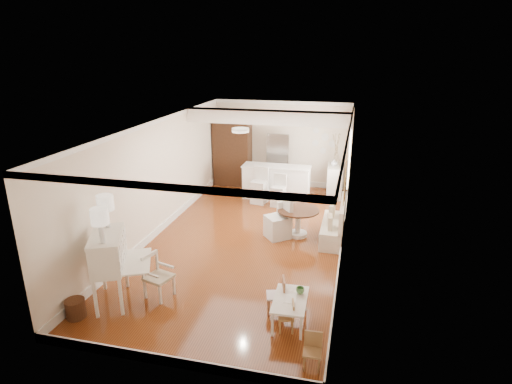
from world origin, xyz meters
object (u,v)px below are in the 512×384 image
at_px(kids_chair_c, 312,352).
at_px(bar_stool_right, 278,191).
at_px(secretary_bureau, 110,269).
at_px(kids_chair_b, 276,295).
at_px(wicker_basket, 76,309).
at_px(kids_chair_a, 286,316).
at_px(slip_chair_far, 279,215).
at_px(pantry_cabinet, 233,151).
at_px(kids_table, 290,311).
at_px(fridge, 289,162).
at_px(bar_stool_left, 259,186).
at_px(sideboard, 334,181).
at_px(slip_chair_near, 278,217).
at_px(gustavian_armchair, 159,276).
at_px(breakfast_counter, 276,182).
at_px(dining_table, 298,223).

bearing_deg(kids_chair_c, bar_stool_right, 102.67).
height_order(secretary_bureau, kids_chair_b, secretary_bureau).
xyz_separation_m(wicker_basket, kids_chair_a, (3.56, 0.50, 0.10)).
xyz_separation_m(wicker_basket, slip_chair_far, (2.70, 4.42, 0.26)).
xyz_separation_m(bar_stool_right, pantry_cabinet, (-1.89, 1.74, 0.68)).
bearing_deg(secretary_bureau, kids_table, -22.61).
bearing_deg(fridge, pantry_cabinet, 179.10).
xyz_separation_m(bar_stool_left, fridge, (0.61, 1.57, 0.36)).
distance_m(secretary_bureau, sideboard, 7.76).
xyz_separation_m(bar_stool_left, sideboard, (2.12, 1.18, -0.05)).
distance_m(kids_chair_a, bar_stool_left, 6.12).
distance_m(kids_table, pantry_cabinet, 7.93).
bearing_deg(sideboard, kids_table, -95.49).
relative_size(wicker_basket, kids_chair_a, 0.63).
bearing_deg(slip_chair_near, kids_chair_a, -25.90).
distance_m(slip_chair_far, fridge, 3.53).
height_order(kids_table, pantry_cabinet, pantry_cabinet).
distance_m(kids_chair_a, kids_chair_c, 0.92).
xyz_separation_m(wicker_basket, slip_chair_near, (2.74, 4.04, 0.37)).
relative_size(gustavian_armchair, bar_stool_right, 0.88).
height_order(kids_chair_c, slip_chair_far, slip_chair_far).
relative_size(slip_chair_far, bar_stool_right, 0.91).
xyz_separation_m(secretary_bureau, sideboard, (3.51, 6.92, -0.18)).
relative_size(secretary_bureau, sideboard, 1.30).
bearing_deg(breakfast_counter, fridge, 79.22).
height_order(kids_chair_b, slip_chair_far, slip_chair_far).
bearing_deg(pantry_cabinet, slip_chair_far, -57.32).
bearing_deg(gustavian_armchair, kids_chair_b, -72.32).
distance_m(slip_chair_near, slip_chair_far, 0.40).
distance_m(bar_stool_left, fridge, 1.72).
bearing_deg(dining_table, gustavian_armchair, -122.39).
xyz_separation_m(dining_table, breakfast_counter, (-1.05, 2.61, 0.17)).
relative_size(dining_table, sideboard, 1.00).
bearing_deg(slip_chair_far, secretary_bureau, 9.07).
distance_m(kids_chair_a, fridge, 7.53).
relative_size(secretary_bureau, slip_chair_far, 1.55).
height_order(dining_table, sideboard, sideboard).
relative_size(wicker_basket, kids_chair_b, 0.51).
distance_m(wicker_basket, slip_chair_far, 5.19).
bearing_deg(bar_stool_left, fridge, 77.81).
distance_m(slip_chair_far, bar_stool_right, 1.81).
xyz_separation_m(gustavian_armchair, dining_table, (2.10, 3.30, -0.07)).
xyz_separation_m(pantry_cabinet, fridge, (1.90, -0.03, -0.25)).
height_order(kids_chair_a, bar_stool_left, bar_stool_left).
height_order(slip_chair_near, breakfast_counter, slip_chair_near).
height_order(kids_chair_a, dining_table, dining_table).
distance_m(breakfast_counter, bar_stool_right, 0.69).
distance_m(kids_chair_c, slip_chair_near, 4.51).
xyz_separation_m(dining_table, bar_stool_right, (-0.86, 1.95, 0.12)).
bearing_deg(slip_chair_far, slip_chair_near, 45.98).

